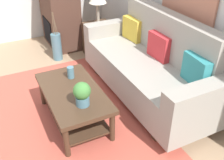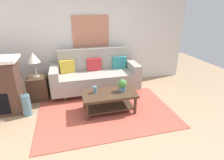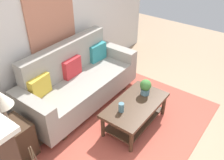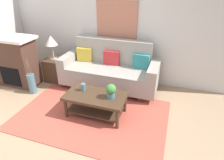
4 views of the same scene
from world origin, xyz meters
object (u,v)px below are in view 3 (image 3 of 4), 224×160
Objects in this scene: tabletop_vase at (121,107)px; side_table at (14,142)px; couch at (78,82)px; potted_plant_tabletop at (146,87)px; framed_painting at (52,21)px; throw_pillow_mustard at (40,86)px; throw_pillow_crimson at (72,67)px; coffee_table at (135,109)px; throw_pillow_teal at (97,52)px; table_lamp at (0,100)px.

tabletop_vase is 1.52m from side_table.
tabletop_vase is (-0.17, -1.01, 0.07)m from couch.
framed_painting reaches higher than potted_plant_tabletop.
framed_painting is (1.39, 0.58, 1.13)m from side_table.
throw_pillow_mustard is (-0.67, 0.13, 0.25)m from couch.
throw_pillow_crimson reaches higher than potted_plant_tabletop.
side_table reaches higher than coffee_table.
couch is at bearing -169.42° from throw_pillow_teal.
side_table is (-0.71, -0.24, -0.40)m from throw_pillow_mustard.
throw_pillow_mustard is 1.35m from throw_pillow_teal.
potted_plant_tabletop is (1.07, -1.20, -0.11)m from throw_pillow_mustard.
couch is 6.04× the size of throw_pillow_crimson.
couch reaches higher than side_table.
coffee_table is 1.78m from side_table.
tabletop_vase is 0.25× the size of table_lamp.
throw_pillow_teal reaches higher than side_table.
potted_plant_tabletop is at bearing -28.32° from side_table.
framed_painting is (0.17, 1.47, 0.91)m from tabletop_vase.
framed_painting is (-0.00, 0.34, 0.73)m from throw_pillow_crimson.
framed_painting reaches higher than throw_pillow_crimson.
potted_plant_tabletop is at bearing 2.29° from coffee_table.
potted_plant_tabletop is at bearing -69.95° from couch.
throw_pillow_crimson is at bearing 90.00° from couch.
throw_pillow_mustard is 0.64× the size of side_table.
throw_pillow_mustard and throw_pillow_crimson have the same top height.
throw_pillow_mustard is 0.38× the size of framed_painting.
throw_pillow_crimson is at bearing 9.76° from table_lamp.
side_table is at bearing -170.24° from throw_pillow_crimson.
couch is 6.04× the size of throw_pillow_mustard.
table_lamp is (-1.21, 0.89, 0.49)m from tabletop_vase.
framed_painting reaches higher than throw_pillow_mustard.
potted_plant_tabletop is 2.04m from side_table.
throw_pillow_mustard is 0.81m from table_lamp.
tabletop_vase reaches higher than side_table.
throw_pillow_mustard is 2.52× the size of tabletop_vase.
side_table is at bearing -161.50° from throw_pillow_mustard.
table_lamp reaches higher than side_table.
coffee_table is 0.34m from tabletop_vase.
throw_pillow_teal is at bearing 6.60° from side_table.
table_lamp is at bearing 146.86° from coffee_table.
throw_pillow_teal is at bearing 6.60° from table_lamp.
throw_pillow_teal is at bearing 10.58° from couch.
side_table is 0.71m from table_lamp.
table_lamp reaches higher than potted_plant_tabletop.
potted_plant_tabletop is (-0.28, -1.20, -0.11)m from throw_pillow_teal.
throw_pillow_crimson is at bearing 180.00° from throw_pillow_teal.
throw_pillow_mustard is at bearing 169.42° from couch.
table_lamp is at bearing -170.24° from throw_pillow_crimson.
coffee_table is at bearing -33.14° from side_table.
side_table is at bearing 143.65° from tabletop_vase.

